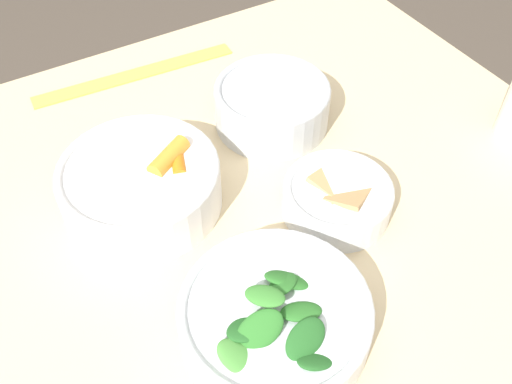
# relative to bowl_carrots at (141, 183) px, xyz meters

# --- Properties ---
(dining_table) EXTENTS (0.98, 0.78, 0.75)m
(dining_table) POSITION_rel_bowl_carrots_xyz_m (0.07, -0.06, -0.17)
(dining_table) COLOR beige
(dining_table) RESTS_ON ground_plane
(bowl_carrots) EXTENTS (0.19, 0.19, 0.07)m
(bowl_carrots) POSITION_rel_bowl_carrots_xyz_m (0.00, 0.00, 0.00)
(bowl_carrots) COLOR white
(bowl_carrots) RESTS_ON dining_table
(bowl_greens) EXTENTS (0.19, 0.19, 0.08)m
(bowl_greens) POSITION_rel_bowl_carrots_xyz_m (0.04, -0.23, -0.00)
(bowl_greens) COLOR silver
(bowl_greens) RESTS_ON dining_table
(bowl_beans_hotdog) EXTENTS (0.15, 0.15, 0.06)m
(bowl_beans_hotdog) POSITION_rel_bowl_carrots_xyz_m (0.21, 0.05, -0.00)
(bowl_beans_hotdog) COLOR silver
(bowl_beans_hotdog) RESTS_ON dining_table
(bowl_cookies) EXTENTS (0.13, 0.13, 0.05)m
(bowl_cookies) POSITION_rel_bowl_carrots_xyz_m (0.19, -0.13, -0.01)
(bowl_cookies) COLOR silver
(bowl_cookies) RESTS_ON dining_table
(ruler) EXTENTS (0.31, 0.05, 0.00)m
(ruler) POSITION_rel_bowl_carrots_xyz_m (0.09, 0.25, -0.03)
(ruler) COLOR #EADB4C
(ruler) RESTS_ON dining_table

